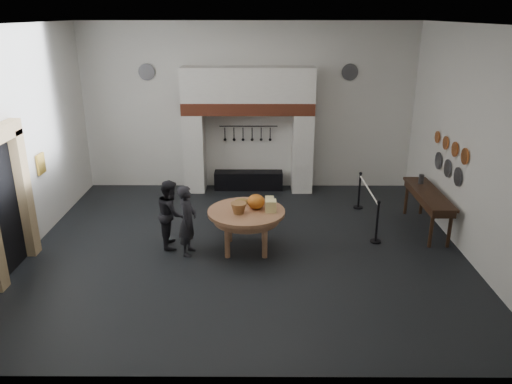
{
  "coord_description": "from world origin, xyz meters",
  "views": [
    {
      "loc": [
        0.27,
        -9.55,
        4.71
      ],
      "look_at": [
        0.23,
        -0.29,
        1.35
      ],
      "focal_mm": 35.0,
      "sensor_mm": 36.0,
      "label": 1
    }
  ],
  "objects_px": {
    "visitor_near": "(187,220)",
    "side_table": "(429,193)",
    "iron_range": "(249,180)",
    "visitor_far": "(171,213)",
    "barrier_post_near": "(377,223)",
    "barrier_post_far": "(359,191)",
    "work_table": "(246,212)"
  },
  "relations": [
    {
      "from": "barrier_post_near",
      "to": "barrier_post_far",
      "type": "xyz_separation_m",
      "value": [
        0.0,
        2.0,
        0.0
      ]
    },
    {
      "from": "barrier_post_near",
      "to": "barrier_post_far",
      "type": "relative_size",
      "value": 1.0
    },
    {
      "from": "iron_range",
      "to": "barrier_post_near",
      "type": "distance_m",
      "value": 4.46
    },
    {
      "from": "iron_range",
      "to": "visitor_far",
      "type": "relative_size",
      "value": 1.31
    },
    {
      "from": "iron_range",
      "to": "barrier_post_far",
      "type": "relative_size",
      "value": 2.11
    },
    {
      "from": "visitor_far",
      "to": "iron_range",
      "type": "bearing_deg",
      "value": -31.74
    },
    {
      "from": "iron_range",
      "to": "visitor_near",
      "type": "xyz_separation_m",
      "value": [
        -1.16,
        -4.01,
        0.49
      ]
    },
    {
      "from": "work_table",
      "to": "visitor_near",
      "type": "relative_size",
      "value": 1.08
    },
    {
      "from": "work_table",
      "to": "side_table",
      "type": "height_order",
      "value": "side_table"
    },
    {
      "from": "iron_range",
      "to": "visitor_far",
      "type": "height_order",
      "value": "visitor_far"
    },
    {
      "from": "work_table",
      "to": "visitor_near",
      "type": "xyz_separation_m",
      "value": [
        -1.19,
        -0.2,
        -0.1
      ]
    },
    {
      "from": "visitor_far",
      "to": "side_table",
      "type": "relative_size",
      "value": 0.66
    },
    {
      "from": "barrier_post_near",
      "to": "iron_range",
      "type": "bearing_deg",
      "value": 129.24
    },
    {
      "from": "iron_range",
      "to": "side_table",
      "type": "height_order",
      "value": "side_table"
    },
    {
      "from": "visitor_far",
      "to": "side_table",
      "type": "distance_m",
      "value": 5.72
    },
    {
      "from": "barrier_post_near",
      "to": "barrier_post_far",
      "type": "bearing_deg",
      "value": 90.0
    },
    {
      "from": "work_table",
      "to": "visitor_far",
      "type": "xyz_separation_m",
      "value": [
        -1.59,
        0.2,
        -0.12
      ]
    },
    {
      "from": "visitor_near",
      "to": "side_table",
      "type": "relative_size",
      "value": 0.67
    },
    {
      "from": "iron_range",
      "to": "visitor_near",
      "type": "bearing_deg",
      "value": -106.13
    },
    {
      "from": "visitor_near",
      "to": "side_table",
      "type": "bearing_deg",
      "value": -69.19
    },
    {
      "from": "visitor_far",
      "to": "barrier_post_near",
      "type": "bearing_deg",
      "value": -96.36
    },
    {
      "from": "visitor_near",
      "to": "side_table",
      "type": "distance_m",
      "value": 5.41
    },
    {
      "from": "visitor_near",
      "to": "side_table",
      "type": "xyz_separation_m",
      "value": [
        5.26,
        1.25,
        0.13
      ]
    },
    {
      "from": "visitor_near",
      "to": "iron_range",
      "type": "bearing_deg",
      "value": -8.69
    },
    {
      "from": "iron_range",
      "to": "barrier_post_far",
      "type": "bearing_deg",
      "value": -27.26
    },
    {
      "from": "side_table",
      "to": "barrier_post_near",
      "type": "relative_size",
      "value": 2.44
    },
    {
      "from": "barrier_post_far",
      "to": "barrier_post_near",
      "type": "bearing_deg",
      "value": -90.0
    },
    {
      "from": "side_table",
      "to": "barrier_post_far",
      "type": "xyz_separation_m",
      "value": [
        -1.28,
        1.3,
        -0.42
      ]
    },
    {
      "from": "iron_range",
      "to": "side_table",
      "type": "bearing_deg",
      "value": -33.92
    },
    {
      "from": "work_table",
      "to": "visitor_near",
      "type": "distance_m",
      "value": 1.21
    },
    {
      "from": "barrier_post_far",
      "to": "visitor_near",
      "type": "bearing_deg",
      "value": -147.32
    },
    {
      "from": "side_table",
      "to": "barrier_post_near",
      "type": "bearing_deg",
      "value": -151.42
    }
  ]
}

